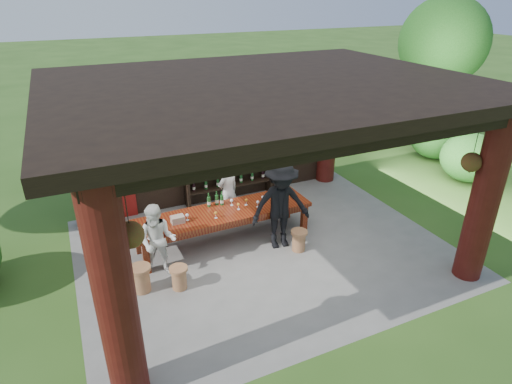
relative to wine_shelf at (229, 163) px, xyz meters
name	(u,v)px	position (x,y,z in m)	size (l,w,h in m)	color
ground	(264,249)	(-0.20, -2.45, -1.01)	(90.00, 90.00, 0.00)	#2D5119
pavilion	(255,147)	(-0.21, -2.02, 1.12)	(7.50, 6.00, 3.60)	slate
wine_shelf	(229,163)	(0.00, 0.00, 0.00)	(2.29, 0.35, 2.01)	black
tasting_table	(224,216)	(-0.85, -1.85, -0.38)	(3.76, 1.04, 0.75)	#59150C
stool_near_left	(179,277)	(-2.15, -2.98, -0.78)	(0.34, 0.34, 0.44)	#995E3D
stool_near_right	(299,240)	(0.44, -2.79, -0.77)	(0.35, 0.35, 0.46)	#995E3D
stool_far_left	(141,278)	(-2.79, -2.77, -0.74)	(0.39, 0.39, 0.51)	#995E3D
host	(228,192)	(-0.45, -1.09, -0.23)	(0.57, 0.37, 1.57)	silver
guest_woman	(158,241)	(-2.36, -2.40, -0.29)	(0.71, 0.55, 1.45)	silver
guest_man	(281,205)	(0.17, -2.47, -0.06)	(1.23, 0.71, 1.91)	black
table_bottles	(216,199)	(-0.90, -1.53, -0.11)	(0.36, 0.14, 0.31)	#194C1E
table_glasses	(240,205)	(-0.49, -1.87, -0.19)	(2.00, 0.46, 0.15)	silver
napkin_basket	(178,219)	(-1.84, -1.92, -0.19)	(0.26, 0.18, 0.14)	#BF6672
shrubs	(292,199)	(0.92, -1.61, -0.45)	(23.09, 9.79, 1.36)	#194C14
trees	(370,62)	(3.28, -0.93, 2.35)	(20.26, 9.32, 4.80)	#3F2819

